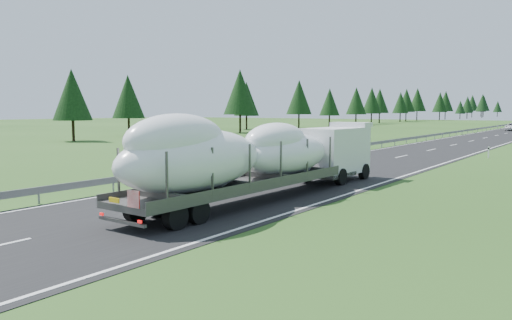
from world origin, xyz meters
The scene contains 4 objects.
ground centered at (0.00, 0.00, 0.00)m, with size 400.00×400.00×0.00m, color #254717.
guardrail centered at (-5.30, 99.94, 0.60)m, with size 0.10×400.00×0.76m.
tree_line_left centered at (-44.17, 150.56, 7.24)m, with size 14.80×357.66×12.62m.
boat_truck centered at (1.99, 2.41, 2.09)m, with size 2.85×18.20×3.96m.
Camera 1 is at (14.79, -15.99, 4.08)m, focal length 35.00 mm.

